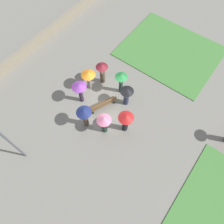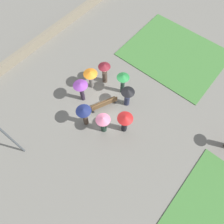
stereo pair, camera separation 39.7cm
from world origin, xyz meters
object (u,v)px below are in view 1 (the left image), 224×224
object	(u,v)px
park_bench	(104,104)
crowd_person_pink	(104,122)
crowd_person_orange	(89,77)
crowd_person_purple	(80,90)
lamp_post	(6,139)
crowd_person_green	(121,80)
crowd_person_navy	(85,115)
crowd_person_maroon	(102,71)
crowd_person_red	(126,120)
crowd_person_black	(127,94)

from	to	relation	value
park_bench	crowd_person_pink	world-z (taller)	crowd_person_pink
crowd_person_orange	crowd_person_purple	xyz separation A→B (m)	(1.28, 0.28, 0.11)
lamp_post	crowd_person_green	bearing A→B (deg)	165.40
crowd_person_green	crowd_person_navy	distance (m)	3.71
crowd_person_green	crowd_person_pink	bearing A→B (deg)	147.16
crowd_person_purple	crowd_person_maroon	xyz separation A→B (m)	(-2.30, 0.18, -0.13)
crowd_person_orange	crowd_person_maroon	size ratio (longest dim) A/B	0.90
crowd_person_pink	crowd_person_navy	xyz separation A→B (m)	(0.39, -1.30, 0.13)
crowd_person_maroon	crowd_person_orange	bearing A→B (deg)	100.38
crowd_person_orange	crowd_person_maroon	world-z (taller)	crowd_person_maroon
crowd_person_red	crowd_person_orange	bearing A→B (deg)	-138.62
crowd_person_black	crowd_person_purple	bearing A→B (deg)	165.79
crowd_person_red	crowd_person_black	xyz separation A→B (m)	(-1.76, -1.14, -0.12)
crowd_person_green	crowd_person_purple	world-z (taller)	crowd_person_green
crowd_person_purple	crowd_person_black	size ratio (longest dim) A/B	1.08
crowd_person_black	crowd_person_navy	world-z (taller)	crowd_person_navy
park_bench	crowd_person_green	world-z (taller)	crowd_person_green
crowd_person_pink	crowd_person_navy	bearing A→B (deg)	15.90
crowd_person_black	park_bench	bearing A→B (deg)	-176.40
crowd_person_pink	crowd_person_maroon	bearing A→B (deg)	-51.31
crowd_person_black	crowd_person_maroon	world-z (taller)	crowd_person_maroon
crowd_person_black	crowd_person_navy	xyz separation A→B (m)	(3.07, -1.22, 0.17)
lamp_post	crowd_person_green	world-z (taller)	lamp_post
park_bench	lamp_post	bearing A→B (deg)	6.27
park_bench	crowd_person_maroon	xyz separation A→B (m)	(-1.83, -1.51, 0.79)
crowd_person_orange	crowd_person_green	bearing A→B (deg)	-174.13
crowd_person_green	crowd_person_orange	distance (m)	2.39
crowd_person_red	crowd_person_navy	distance (m)	2.70
crowd_person_pink	crowd_person_maroon	world-z (taller)	crowd_person_maroon
crowd_person_orange	crowd_person_navy	xyz separation A→B (m)	(2.59, 1.81, 0.09)
lamp_post	crowd_person_pink	bearing A→B (deg)	146.18
crowd_person_orange	crowd_person_maroon	distance (m)	1.11
lamp_post	crowd_person_orange	bearing A→B (deg)	-179.46
park_bench	crowd_person_black	size ratio (longest dim) A/B	1.10
crowd_person_red	crowd_person_black	distance (m)	2.10
crowd_person_green	crowd_person_black	distance (m)	1.14
lamp_post	crowd_person_red	xyz separation A→B (m)	(-5.48, 4.11, -1.74)
lamp_post	crowd_person_pink	world-z (taller)	lamp_post
park_bench	crowd_person_purple	xyz separation A→B (m)	(0.47, -1.68, 0.92)
lamp_post	crowd_person_purple	bearing A→B (deg)	177.72
crowd_person_green	crowd_person_navy	size ratio (longest dim) A/B	1.02
crowd_person_black	crowd_person_maroon	bearing A→B (deg)	121.40
crowd_person_green	crowd_person_black	world-z (taller)	crowd_person_green
crowd_person_orange	crowd_person_black	bearing A→B (deg)	167.26
crowd_person_black	crowd_person_green	bearing A→B (deg)	99.01
park_bench	crowd_person_green	distance (m)	2.16
crowd_person_purple	lamp_post	bearing A→B (deg)	120.34
crowd_person_orange	crowd_person_purple	size ratio (longest dim) A/B	0.91
crowd_person_green	crowd_person_black	bearing A→B (deg)	-173.84
crowd_person_black	crowd_person_navy	size ratio (longest dim) A/B	0.91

